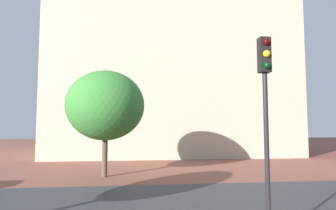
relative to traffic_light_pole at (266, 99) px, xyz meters
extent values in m
plane|color=brown|center=(-1.70, 4.10, -3.54)|extent=(120.00, 120.00, 0.00)
cube|color=#38383D|center=(-1.70, 3.98, -3.53)|extent=(120.00, 6.70, 0.00)
cube|color=beige|center=(0.58, 25.50, 6.24)|extent=(23.74, 15.99, 19.55)
cube|color=beige|center=(2.92, 25.50, 13.50)|extent=(4.77, 4.77, 34.08)
cylinder|color=beige|center=(-9.79, 19.01, 8.47)|extent=(2.80, 2.80, 24.01)
cylinder|color=beige|center=(10.95, 19.01, 7.98)|extent=(2.80, 2.80, 23.03)
cylinder|color=black|center=(0.00, 0.02, -1.44)|extent=(0.12, 0.12, 4.20)
cube|color=black|center=(0.00, 0.02, 1.11)|extent=(0.28, 0.24, 0.90)
sphere|color=#390606|center=(0.00, -0.11, 1.41)|extent=(0.18, 0.18, 0.18)
sphere|color=yellow|center=(0.00, -0.11, 1.11)|extent=(0.18, 0.18, 0.18)
sphere|color=#06330C|center=(0.00, -0.11, 0.81)|extent=(0.18, 0.18, 0.18)
cylinder|color=brown|center=(-4.95, 9.85, -2.40)|extent=(0.31, 0.31, 2.28)
ellipsoid|color=#387F33|center=(-4.95, 9.85, 0.53)|extent=(4.47, 4.47, 4.02)
camera|label=1|loc=(-3.25, -6.71, -0.71)|focal=30.20mm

